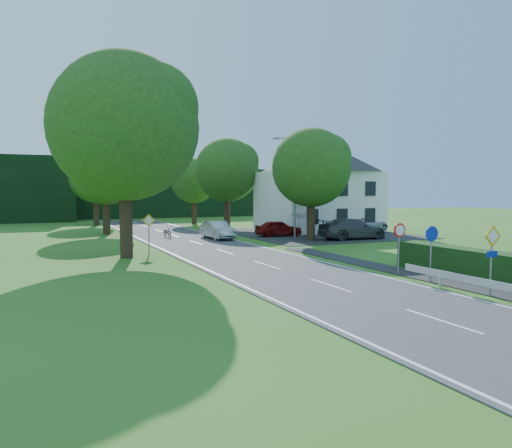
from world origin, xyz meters
name	(u,v)px	position (x,y,z in m)	size (l,w,h in m)	color
road	(251,260)	(0.00, 20.00, 0.02)	(7.00, 80.00, 0.04)	#393A3C
parking_pad	(316,234)	(12.00, 33.00, 0.02)	(14.00, 16.00, 0.04)	black
line_edge_left	(194,263)	(-3.25, 20.00, 0.04)	(0.12, 80.00, 0.01)	white
line_edge_right	(302,257)	(3.25, 20.00, 0.04)	(0.12, 80.00, 0.01)	white
line_centre	(251,260)	(0.00, 20.00, 0.04)	(0.12, 80.00, 0.01)	white
tree_main	(125,155)	(-6.00, 24.00, 5.82)	(9.40, 9.40, 11.64)	#254615
tree_left_far	(106,185)	(-5.00, 40.00, 4.29)	(7.00, 7.00, 8.58)	#254615
tree_right_far	(227,183)	(7.00, 42.00, 4.54)	(7.40, 7.40, 9.09)	#254615
tree_left_back	(96,189)	(-4.50, 52.00, 4.04)	(6.60, 6.60, 8.07)	#254615
tree_right_back	(194,191)	(6.00, 50.00, 3.78)	(6.20, 6.20, 7.56)	#254615
tree_right_mid	(311,184)	(8.50, 28.00, 4.29)	(7.00, 7.00, 8.58)	#254615
treeline_right	(175,193)	(8.00, 66.00, 3.50)	(30.00, 5.00, 7.00)	black
house_white	(318,184)	(14.00, 36.00, 4.41)	(10.60, 8.40, 8.60)	white
streetlight	(294,183)	(8.06, 30.00, 4.46)	(2.03, 0.18, 8.00)	gray
sign_priority_right	(492,247)	(4.30, 7.98, 1.80)	(0.78, 0.09, 2.59)	gray
sign_roundabout	(431,243)	(4.30, 10.98, 1.67)	(0.64, 0.08, 2.37)	gray
sign_speed_limit	(399,236)	(4.30, 12.97, 1.77)	(0.64, 0.11, 2.37)	gray
sign_priority_left	(149,226)	(-4.50, 24.98, 1.72)	(0.78, 0.09, 2.44)	gray
moving_car	(218,230)	(2.36, 31.93, 0.74)	(1.48, 4.24, 1.40)	#ACACB0
motorcycle	(168,232)	(-0.94, 34.69, 0.52)	(0.63, 1.81, 0.95)	black
parked_car_red	(278,228)	(7.81, 32.12, 0.70)	(1.56, 3.89, 1.32)	maroon
parked_car_silver_a	(302,223)	(11.71, 35.11, 0.85)	(1.71, 4.89, 1.61)	#9E9FA2
parked_car_grey	(352,229)	(11.96, 27.50, 0.85)	(2.27, 5.59, 1.62)	#444549
parked_car_silver_b	(364,224)	(16.86, 32.67, 0.73)	(2.29, 4.97, 1.38)	#B9BBC1
parasol	(299,225)	(9.09, 30.88, 1.03)	(2.17, 2.21, 1.99)	#AF0E1A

